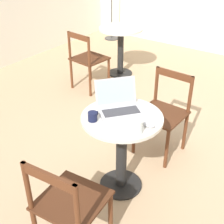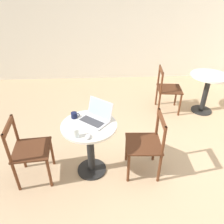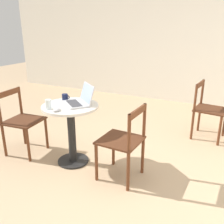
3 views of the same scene
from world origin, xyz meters
The scene contains 11 objects.
ground_plane centered at (0.00, 0.00, 0.00)m, with size 16.00×16.00×0.00m, color tan.
wall_back centered at (0.00, 3.23, 1.35)m, with size 9.40×0.06×2.70m.
cafe_table_near centered at (-0.76, -0.04, 0.54)m, with size 0.68×0.68×0.76m.
cafe_table_mid centered at (1.36, 1.41, 0.54)m, with size 0.68×0.68×0.76m.
chair_near_right centered at (-0.05, -0.08, 0.45)m, with size 0.46×0.46×0.86m.
chair_near_left centered at (-1.52, -0.11, 0.45)m, with size 0.48×0.48×0.86m.
chair_mid_left centered at (0.64, 1.49, 0.45)m, with size 0.48×0.48×0.86m.
laptop centered at (-0.69, 0.04, 0.81)m, with size 0.46×0.45×0.23m.
mouse centered at (-0.77, -0.29, 0.77)m, with size 0.06×0.10×0.03m.
mug centered at (-0.95, 0.11, 0.80)m, with size 0.11×0.08×0.08m.
drinking_glass centered at (-0.90, -0.27, 0.81)m, with size 0.07×0.07×0.11m.
Camera 2 is at (-0.60, -2.19, 2.25)m, focal length 35.00 mm.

